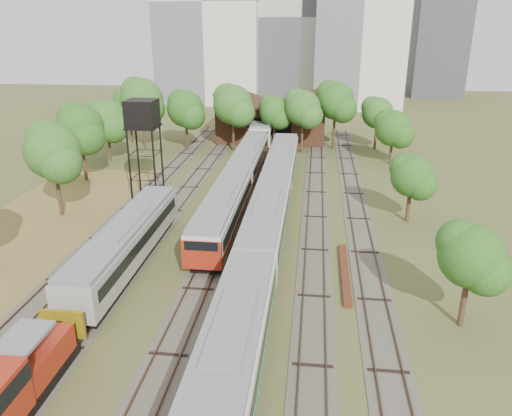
# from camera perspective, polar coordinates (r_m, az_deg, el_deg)

# --- Properties ---
(ground) EXTENTS (240.00, 240.00, 0.00)m
(ground) POSITION_cam_1_polar(r_m,az_deg,el_deg) (26.50, -7.60, -20.81)
(ground) COLOR #475123
(ground) RESTS_ON ground
(tracks) EXTENTS (24.60, 80.00, 0.19)m
(tracks) POSITION_cam_1_polar(r_m,az_deg,el_deg) (47.84, -1.19, -0.68)
(tracks) COLOR #4C473D
(tracks) RESTS_ON ground
(railcar_red_set) EXTENTS (2.91, 34.58, 3.59)m
(railcar_red_set) POSITION_cam_1_polar(r_m,az_deg,el_deg) (51.30, -2.04, 3.01)
(railcar_red_set) COLOR black
(railcar_red_set) RESTS_ON ground
(railcar_green_set) EXTENTS (3.06, 52.07, 3.79)m
(railcar_green_set) POSITION_cam_1_polar(r_m,az_deg,el_deg) (40.72, 1.23, -1.64)
(railcar_green_set) COLOR black
(railcar_green_set) RESTS_ON ground
(railcar_rear) EXTENTS (3.04, 16.08, 3.77)m
(railcar_rear) POSITION_cam_1_polar(r_m,az_deg,el_deg) (77.48, 1.04, 9.18)
(railcar_rear) COLOR black
(railcar_rear) RESTS_ON ground
(shunter_locomotive) EXTENTS (2.61, 8.10, 3.42)m
(shunter_locomotive) POSITION_cam_1_polar(r_m,az_deg,el_deg) (27.29, -25.94, -17.25)
(shunter_locomotive) COLOR black
(shunter_locomotive) RESTS_ON ground
(old_grey_coach) EXTENTS (2.83, 18.00, 3.50)m
(old_grey_coach) POSITION_cam_1_polar(r_m,az_deg,el_deg) (38.46, -14.57, -3.89)
(old_grey_coach) COLOR black
(old_grey_coach) RESTS_ON ground
(water_tower) EXTENTS (2.96, 2.96, 10.26)m
(water_tower) POSITION_cam_1_polar(r_m,az_deg,el_deg) (50.76, -12.87, 10.17)
(water_tower) COLOR black
(water_tower) RESTS_ON ground
(rail_pile_far) EXTENTS (0.57, 9.18, 0.30)m
(rail_pile_far) POSITION_cam_1_polar(r_m,az_deg,el_deg) (37.36, 10.10, -7.29)
(rail_pile_far) COLOR #592B19
(rail_pile_far) RESTS_ON ground
(maintenance_shed) EXTENTS (16.45, 11.55, 7.58)m
(maintenance_shed) POSITION_cam_1_polar(r_m,az_deg,el_deg) (78.73, 1.89, 10.04)
(maintenance_shed) COLOR #331A12
(maintenance_shed) RESTS_ON ground
(tree_band_left) EXTENTS (8.90, 63.47, 8.83)m
(tree_band_left) POSITION_cam_1_polar(r_m,az_deg,el_deg) (52.57, -23.07, 6.06)
(tree_band_left) COLOR #382616
(tree_band_left) RESTS_ON ground
(tree_band_far) EXTENTS (38.22, 8.67, 9.98)m
(tree_band_far) POSITION_cam_1_polar(r_m,az_deg,el_deg) (70.93, -1.29, 11.64)
(tree_band_far) COLOR #382616
(tree_band_far) RESTS_ON ground
(tree_band_right) EXTENTS (5.21, 41.07, 6.91)m
(tree_band_right) POSITION_cam_1_polar(r_m,az_deg,el_deg) (51.59, 17.18, 5.25)
(tree_band_right) COLOR #382616
(tree_band_right) RESTS_ON ground
(tower_left) EXTENTS (22.00, 16.00, 42.00)m
(tower_left) POSITION_cam_1_polar(r_m,az_deg,el_deg) (116.57, -5.30, 22.36)
(tower_left) COLOR beige
(tower_left) RESTS_ON ground
(tower_centre) EXTENTS (20.00, 18.00, 36.00)m
(tower_centre) POSITION_cam_1_polar(r_m,az_deg,el_deg) (119.16, 5.40, 20.88)
(tower_centre) COLOR #B5B2A4
(tower_centre) RESTS_ON ground
(tower_far_right) EXTENTS (12.00, 12.00, 28.00)m
(tower_far_right) POSITION_cam_1_polar(r_m,az_deg,el_deg) (132.25, 20.21, 18.02)
(tower_far_right) COLOR #404348
(tower_far_right) RESTS_ON ground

